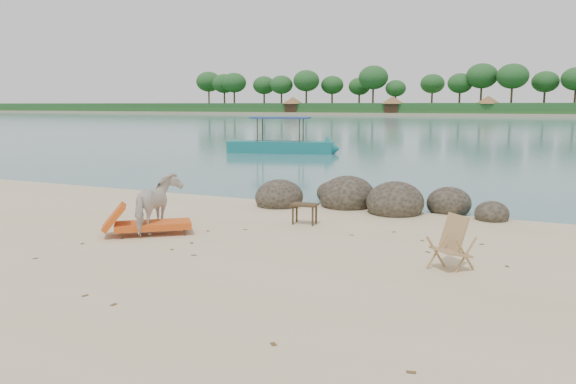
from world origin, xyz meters
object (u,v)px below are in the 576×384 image
cow (158,205)px  side_table (305,215)px  deck_chair (451,245)px  boulders (365,201)px  lounge_chair (153,222)px  boat_near (280,123)px

cow → side_table: 3.27m
cow → deck_chair: 6.14m
side_table → deck_chair: size_ratio=0.66×
boulders → lounge_chair: size_ratio=3.31×
side_table → boulders: bearing=69.9°
boulders → side_table: size_ratio=11.09×
boulders → cow: size_ratio=4.45×
boat_near → cow: bearing=-85.7°
cow → lounge_chair: 0.41m
side_table → lounge_chair: (-2.49, -2.27, 0.06)m
deck_chair → boat_near: 23.86m
lounge_chair → boulders: bearing=18.2°
boulders → boat_near: bearing=122.5°
deck_chair → boat_near: size_ratio=0.13×
side_table → boat_near: bearing=111.3°
cow → boat_near: 21.00m
cow → boat_near: (-6.57, 19.91, 1.05)m
boulders → cow: (-3.20, -4.56, 0.38)m
boulders → side_table: boulders is taller
boulders → lounge_chair: boulders is taller
side_table → deck_chair: bearing=-38.0°
cow → boat_near: boat_near is taller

